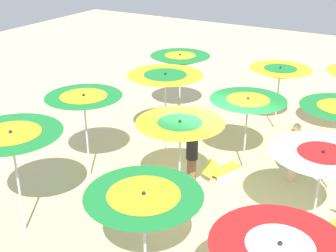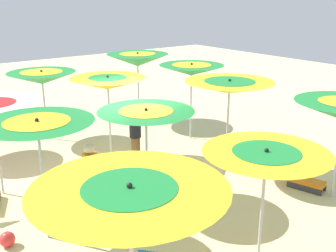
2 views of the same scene
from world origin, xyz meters
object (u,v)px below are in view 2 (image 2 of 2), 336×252
at_px(beach_umbrella_0, 130,203).
at_px(beach_ball, 7,239).
at_px(beach_umbrella_10, 42,78).
at_px(lounger_3, 141,177).
at_px(beach_umbrella_5, 229,87).
at_px(beach_umbrella_7, 108,83).
at_px(beach_umbrella_4, 146,118).
at_px(beachgoer_1, 91,181).
at_px(beach_umbrella_11, 138,60).
at_px(beachgoer_0, 135,133).
at_px(beach_umbrella_1, 266,163).
at_px(lounger_0, 302,180).
at_px(beach_umbrella_8, 192,70).
at_px(beach_umbrella_3, 38,130).

height_order(beach_umbrella_0, beach_ball, beach_umbrella_0).
relative_size(beach_umbrella_10, lounger_3, 1.81).
height_order(beach_umbrella_5, beach_umbrella_7, beach_umbrella_5).
relative_size(beach_umbrella_0, beach_umbrella_7, 1.02).
relative_size(beach_umbrella_4, beachgoer_1, 1.28).
bearing_deg(beach_umbrella_11, beachgoer_0, 145.30).
bearing_deg(beach_ball, beach_umbrella_10, -28.64).
bearing_deg(beach_ball, beach_umbrella_7, -55.06).
relative_size(beach_umbrella_0, beach_umbrella_11, 0.97).
distance_m(beach_umbrella_1, beach_umbrella_7, 5.76).
bearing_deg(beach_umbrella_11, lounger_0, -179.43).
height_order(beach_umbrella_8, beach_ball, beach_umbrella_8).
bearing_deg(beach_umbrella_7, beachgoer_0, -169.40).
height_order(beach_umbrella_4, beach_umbrella_5, beach_umbrella_5).
bearing_deg(beach_umbrella_1, beach_umbrella_11, -20.61).
bearing_deg(beach_umbrella_4, beach_ball, 87.92).
xyz_separation_m(beach_umbrella_0, beach_umbrella_3, (3.14, -0.11, 0.01)).
relative_size(beach_umbrella_4, lounger_0, 1.67).
height_order(beach_umbrella_3, beach_umbrella_10, beach_umbrella_3).
bearing_deg(lounger_0, beach_umbrella_0, -90.10).
bearing_deg(beach_umbrella_0, beach_umbrella_7, -27.39).
xyz_separation_m(beach_umbrella_5, beach_umbrella_11, (5.07, -0.68, -0.02)).
bearing_deg(beach_umbrella_10, beach_umbrella_1, -178.10).
xyz_separation_m(beach_umbrella_4, beach_umbrella_10, (5.33, 0.18, 0.04)).
relative_size(beach_umbrella_8, beachgoer_1, 1.44).
xyz_separation_m(beach_umbrella_5, beach_umbrella_8, (2.49, -0.93, -0.04)).
relative_size(beach_umbrella_3, beach_ball, 8.28).
height_order(beach_umbrella_0, beach_umbrella_4, beach_umbrella_0).
bearing_deg(beach_umbrella_7, lounger_3, 171.41).
distance_m(beach_umbrella_11, lounger_3, 5.64).
distance_m(beach_umbrella_7, beachgoer_0, 1.53).
bearing_deg(lounger_3, beach_ball, -58.53).
bearing_deg(beach_umbrella_3, beach_umbrella_8, -65.53).
height_order(beach_umbrella_3, lounger_0, beach_umbrella_3).
relative_size(beach_umbrella_11, beachgoer_0, 1.34).
relative_size(beach_umbrella_11, lounger_0, 1.93).
distance_m(beach_umbrella_5, lounger_3, 3.06).
xyz_separation_m(beach_umbrella_0, beach_umbrella_11, (8.35, -5.63, 0.08)).
height_order(beach_umbrella_4, beach_umbrella_11, beach_umbrella_11).
distance_m(beach_umbrella_1, beach_umbrella_11, 8.79).
height_order(lounger_3, beachgoer_0, beachgoer_0).
distance_m(beach_umbrella_5, beachgoer_0, 2.66).
relative_size(beach_umbrella_4, beach_umbrella_8, 0.89).
bearing_deg(beach_umbrella_0, beach_umbrella_1, -87.09).
bearing_deg(beach_umbrella_3, beach_umbrella_5, -88.44).
height_order(beach_umbrella_1, beach_umbrella_3, beach_umbrella_3).
bearing_deg(beach_ball, beachgoer_1, -94.50).
bearing_deg(beach_ball, lounger_3, -79.60).
xyz_separation_m(beach_umbrella_7, beach_ball, (-2.54, 3.63, -1.98)).
height_order(beach_umbrella_5, lounger_3, beach_umbrella_5).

